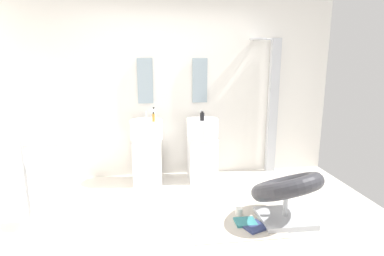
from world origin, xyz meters
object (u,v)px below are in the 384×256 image
(shower_column, at_px, (272,104))
(towel_rack, at_px, (41,171))
(magazine_navy, at_px, (254,227))
(pedestal_sink_left, at_px, (147,150))
(soap_bottle_white, at_px, (154,115))
(pedestal_sink_right, at_px, (202,148))
(lounge_chair, at_px, (286,191))
(soap_bottle_black, at_px, (202,116))
(magazine_teal, at_px, (245,222))
(soap_bottle_amber, at_px, (154,117))
(coffee_mug, at_px, (239,211))

(shower_column, bearing_deg, towel_rack, -155.45)
(shower_column, height_order, magazine_navy, shower_column)
(pedestal_sink_left, xyz_separation_m, soap_bottle_white, (0.11, -0.08, 0.52))
(towel_rack, distance_m, soap_bottle_white, 1.61)
(pedestal_sink_right, relative_size, lounge_chair, 0.96)
(magazine_navy, bearing_deg, pedestal_sink_right, 80.51)
(shower_column, height_order, soap_bottle_black, shower_column)
(pedestal_sink_left, relative_size, shower_column, 0.50)
(lounge_chair, xyz_separation_m, soap_bottle_black, (-0.73, 1.19, 0.62))
(shower_column, height_order, towel_rack, shower_column)
(pedestal_sink_right, xyz_separation_m, shower_column, (1.11, 0.23, 0.60))
(magazine_teal, height_order, magazine_navy, magazine_teal)
(pedestal_sink_right, height_order, shower_column, shower_column)
(soap_bottle_amber, bearing_deg, magazine_navy, -52.61)
(shower_column, bearing_deg, coffee_mug, -122.56)
(magazine_teal, bearing_deg, shower_column, 61.04)
(shower_column, distance_m, soap_bottle_black, 1.20)
(lounge_chair, distance_m, towel_rack, 2.58)
(pedestal_sink_left, relative_size, magazine_teal, 4.57)
(magazine_navy, distance_m, soap_bottle_white, 1.96)
(towel_rack, bearing_deg, pedestal_sink_right, 31.36)
(towel_rack, distance_m, coffee_mug, 2.17)
(pedestal_sink_right, height_order, towel_rack, pedestal_sink_right)
(soap_bottle_black, bearing_deg, magazine_teal, -76.81)
(pedestal_sink_left, xyz_separation_m, magazine_navy, (1.12, -1.44, -0.46))
(lounge_chair, bearing_deg, shower_column, 75.23)
(lounge_chair, bearing_deg, pedestal_sink_right, 118.14)
(towel_rack, relative_size, soap_bottle_amber, 7.43)
(soap_bottle_white, bearing_deg, pedestal_sink_left, 142.98)
(pedestal_sink_left, xyz_separation_m, shower_column, (1.91, 0.23, 0.60))
(towel_rack, relative_size, magazine_navy, 4.21)
(pedestal_sink_left, xyz_separation_m, towel_rack, (-1.06, -1.13, 0.15))
(pedestal_sink_left, relative_size, towel_rack, 1.07)
(magazine_navy, bearing_deg, towel_rack, 149.81)
(coffee_mug, bearing_deg, pedestal_sink_right, 101.62)
(towel_rack, bearing_deg, soap_bottle_black, 28.73)
(pedestal_sink_left, distance_m, pedestal_sink_right, 0.80)
(towel_rack, bearing_deg, soap_bottle_amber, 41.30)
(pedestal_sink_left, xyz_separation_m, soap_bottle_amber, (0.11, -0.11, 0.49))
(coffee_mug, xyz_separation_m, soap_bottle_amber, (-0.93, 1.04, 0.92))
(magazine_navy, height_order, soap_bottle_amber, soap_bottle_amber)
(soap_bottle_amber, bearing_deg, pedestal_sink_left, 133.59)
(shower_column, relative_size, soap_bottle_black, 15.94)
(pedestal_sink_left, relative_size, soap_bottle_black, 7.89)
(towel_rack, bearing_deg, pedestal_sink_left, 46.95)
(lounge_chair, distance_m, soap_bottle_amber, 1.95)
(coffee_mug, relative_size, soap_bottle_white, 0.43)
(lounge_chair, bearing_deg, pedestal_sink_left, 138.73)
(magazine_teal, bearing_deg, towel_rack, 174.19)
(soap_bottle_white, bearing_deg, towel_rack, -138.03)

